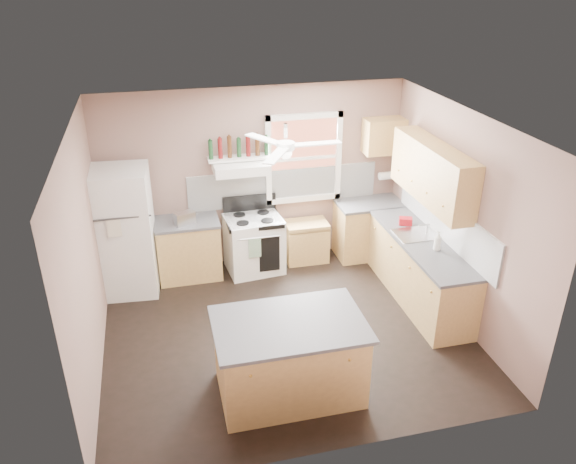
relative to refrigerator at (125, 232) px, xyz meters
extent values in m
plane|color=black|center=(1.91, -1.53, -0.90)|extent=(4.50, 4.50, 0.00)
plane|color=white|center=(1.91, -1.53, 1.80)|extent=(4.50, 4.50, 0.00)
cube|color=#7F6156|center=(1.91, 0.50, 0.45)|extent=(4.50, 0.05, 2.70)
cube|color=#7F6156|center=(4.18, -1.53, 0.45)|extent=(0.05, 4.00, 2.70)
cube|color=#7F6156|center=(-0.37, -1.53, 0.45)|extent=(0.05, 4.00, 2.70)
cube|color=white|center=(2.36, 0.46, 0.27)|extent=(2.90, 0.03, 0.55)
cube|color=white|center=(4.14, -1.23, 0.27)|extent=(0.03, 2.60, 0.55)
cube|color=brown|center=(2.66, 0.46, 0.70)|extent=(1.00, 0.02, 1.20)
cube|color=white|center=(2.66, 0.43, 0.70)|extent=(1.16, 0.07, 1.36)
cube|color=white|center=(0.00, 0.00, 0.00)|extent=(0.82, 0.80, 1.81)
cube|color=#A88046|center=(0.85, 0.17, -0.47)|extent=(0.90, 0.60, 0.86)
cube|color=#444446|center=(0.85, 0.17, -0.02)|extent=(0.92, 0.62, 0.04)
cube|color=silver|center=(0.82, 0.07, 0.09)|extent=(0.32, 0.24, 0.18)
cube|color=white|center=(1.81, 0.12, -0.47)|extent=(0.86, 0.72, 0.86)
cube|color=white|center=(1.68, 0.22, 0.72)|extent=(0.78, 0.50, 0.14)
cube|color=white|center=(1.68, 0.34, 0.82)|extent=(0.90, 0.26, 0.03)
cube|color=#A88046|center=(2.66, 0.22, -0.58)|extent=(0.65, 0.44, 0.65)
cube|color=#A88046|center=(3.66, 0.17, -0.47)|extent=(1.00, 0.60, 0.86)
cube|color=#A88046|center=(3.86, -1.23, -0.47)|extent=(0.60, 2.20, 0.86)
cube|color=#444446|center=(3.66, 0.17, -0.02)|extent=(1.02, 0.62, 0.04)
cube|color=#444446|center=(3.85, -1.23, -0.02)|extent=(0.62, 2.22, 0.04)
cube|color=silver|center=(3.85, -1.03, -0.01)|extent=(0.55, 0.45, 0.03)
cylinder|color=silver|center=(4.01, -1.03, 0.07)|extent=(0.03, 0.03, 0.14)
cube|color=#A88046|center=(3.99, -1.03, 0.88)|extent=(0.33, 1.80, 0.76)
cube|color=#A88046|center=(3.86, 0.30, 1.00)|extent=(0.60, 0.33, 0.52)
cylinder|color=white|center=(3.98, 0.33, 0.35)|extent=(0.26, 0.12, 0.12)
cube|color=#A88046|center=(1.68, -2.61, -0.47)|extent=(1.50, 0.95, 0.86)
cube|color=#444446|center=(1.68, -2.61, -0.02)|extent=(1.59, 1.04, 0.04)
cylinder|color=white|center=(1.91, -1.53, 1.55)|extent=(0.20, 0.20, 0.08)
imported|color=silver|center=(3.92, -1.50, 0.13)|extent=(0.13, 0.13, 0.26)
cube|color=#A60E15|center=(3.85, -0.69, 0.05)|extent=(0.21, 0.18, 0.10)
cylinder|color=#143819|center=(1.28, 0.34, 0.97)|extent=(0.06, 0.06, 0.27)
cylinder|color=#590F0F|center=(1.41, 0.34, 0.98)|extent=(0.06, 0.06, 0.29)
cylinder|color=#3F230F|center=(1.55, 0.34, 0.99)|extent=(0.06, 0.06, 0.31)
cylinder|color=#143819|center=(1.68, 0.34, 0.97)|extent=(0.06, 0.06, 0.27)
cylinder|color=#590F0F|center=(1.81, 0.34, 0.98)|extent=(0.06, 0.06, 0.29)
cylinder|color=#3F230F|center=(1.95, 0.34, 0.99)|extent=(0.06, 0.06, 0.31)
cylinder|color=#143819|center=(2.08, 0.34, 0.97)|extent=(0.06, 0.06, 0.27)
camera|label=1|loc=(0.53, -7.25, 3.39)|focal=35.00mm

